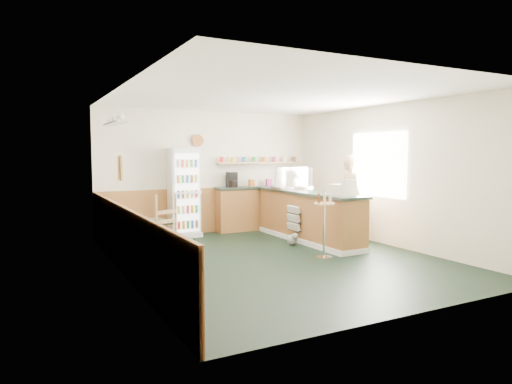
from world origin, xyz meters
TOP-DOWN VIEW (x-y plane):
  - ground at (0.00, 0.00)m, footprint 6.00×6.00m
  - room_envelope at (-0.23, 0.73)m, footprint 5.04×6.02m
  - service_counter at (1.35, 1.07)m, footprint 0.68×3.01m
  - back_counter at (1.19, 2.80)m, footprint 2.24×0.42m
  - drinks_fridge at (-0.69, 2.74)m, footprint 0.62×0.53m
  - display_case at (1.35, 1.70)m, footprint 0.80×0.42m
  - cash_register at (1.35, -0.01)m, footprint 0.39×0.40m
  - shopkeeper at (2.05, 0.58)m, footprint 0.52×0.65m
  - condiment_stand at (0.74, -0.31)m, footprint 0.35×0.35m
  - newspaper_rack at (0.99, 1.05)m, footprint 0.09×0.42m
  - cafe_table at (-2.05, 0.56)m, footprint 0.70×0.70m
  - cafe_chair at (-1.76, 0.10)m, footprint 0.56×0.57m
  - dog_doorstop at (0.84, 0.84)m, footprint 0.21×0.27m

SIDE VIEW (x-z plane):
  - ground at x=0.00m, z-range 0.00..0.00m
  - dog_doorstop at x=0.84m, z-range -0.01..0.24m
  - service_counter at x=1.35m, z-range -0.04..0.97m
  - newspaper_rack at x=0.99m, z-range 0.23..0.73m
  - cafe_table at x=-2.05m, z-range 0.14..0.85m
  - back_counter at x=1.19m, z-range -0.30..1.39m
  - cafe_chair at x=-1.76m, z-range 0.03..1.18m
  - condiment_stand at x=0.74m, z-range 0.16..1.25m
  - shopkeeper at x=2.05m, z-range 0.00..1.74m
  - drinks_fridge at x=-0.69m, z-range 0.00..1.88m
  - cash_register at x=1.35m, z-range 1.01..1.21m
  - display_case at x=1.35m, z-range 1.01..1.46m
  - room_envelope at x=-0.23m, z-range 0.16..2.88m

